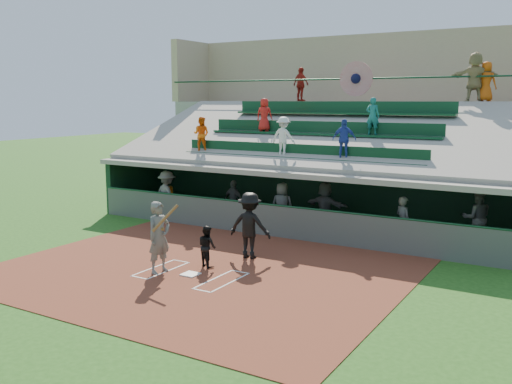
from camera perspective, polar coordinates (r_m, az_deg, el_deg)
The scene contains 22 objects.
ground at distance 15.68m, azimuth -6.56°, elevation -8.29°, with size 100.00×100.00×0.00m, color #225417.
dirt_slab at distance 16.06m, azimuth -5.48°, elevation -7.81°, with size 11.00×9.00×0.02m, color maroon.
home_plate at distance 15.67m, azimuth -6.56°, elevation -8.17°, with size 0.43×0.43×0.03m, color white.
batters_box_chalk at distance 15.67m, azimuth -6.56°, elevation -8.21°, with size 2.65×1.85×0.01m.
dugout_floor at distance 21.25m, azimuth 4.52°, elevation -3.54°, with size 16.00×3.50×0.04m, color gray.
concourse_slab at distance 27.06m, azimuth 10.93°, elevation 3.96°, with size 20.00×3.00×4.60m, color gray.
grandstand at distance 24.28m, azimuth 8.50°, elevation 3.36°, with size 20.40×10.40×7.80m.
batter_at_plate at distance 15.75m, azimuth -9.66°, elevation -4.47°, with size 0.92×0.81×1.97m.
catcher at distance 16.22m, azimuth -4.92°, elevation -5.42°, with size 0.57×0.45×1.18m, color black.
home_umpire at distance 16.96m, azimuth -0.63°, elevation -3.36°, with size 1.27×0.73×1.97m, color black.
dugout_bench at distance 22.31m, azimuth 6.13°, elevation -2.36°, with size 13.48×0.40×0.40m, color brown.
white_table at distance 24.06m, azimuth -8.69°, elevation -1.17°, with size 0.84×0.63×0.73m, color white.
water_cooler at distance 24.01m, azimuth -8.74°, elevation 0.13°, with size 0.36×0.36×0.36m, color orange.
dugout_player_a at distance 22.68m, azimuth -8.88°, elevation -0.29°, with size 1.24×0.71×1.91m, color #565954.
dugout_player_b at distance 22.22m, azimuth -2.25°, elevation -0.83°, with size 0.92×0.38×1.57m, color #555752.
dugout_player_c at distance 20.69m, azimuth 2.63°, elevation -1.39°, with size 0.83×0.54×1.71m, color #5B5E59.
dugout_player_d at distance 20.53m, azimuth 6.91°, elevation -1.44°, with size 1.64×0.52×1.77m, color #51544F.
dugout_player_e at distance 18.76m, azimuth 14.47°, elevation -2.89°, with size 0.60×0.39×1.64m, color #565954.
dugout_player_f at distance 19.43m, azimuth 21.20°, elevation -2.44°, with size 0.92×0.71×1.89m, color #5A5D58.
concourse_staff_a at distance 27.79m, azimuth 4.51°, elevation 10.66°, with size 0.95×0.40×1.63m, color #AB1E13.
concourse_staff_b at distance 24.47m, azimuth 22.02°, elevation 10.17°, with size 0.77×0.50×1.58m, color #C64D0B.
concourse_staff_c at distance 24.43m, azimuth 21.03°, elevation 10.67°, with size 1.81×0.58×1.95m, color tan.
Camera 1 is at (9.10, -11.87, 4.70)m, focal length 40.00 mm.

